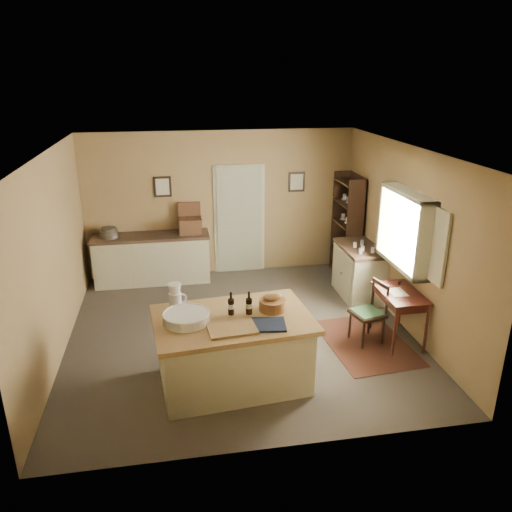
{
  "coord_description": "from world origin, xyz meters",
  "views": [
    {
      "loc": [
        -0.89,
        -6.58,
        3.68
      ],
      "look_at": [
        0.27,
        0.14,
        1.15
      ],
      "focal_mm": 35.0,
      "sensor_mm": 36.0,
      "label": 1
    }
  ],
  "objects_px": {
    "work_island": "(232,348)",
    "desk_chair": "(367,314)",
    "sideboard": "(153,257)",
    "writing_desk": "(400,298)",
    "right_cabinet": "(359,271)",
    "shelving_unit": "(349,226)"
  },
  "relations": [
    {
      "from": "shelving_unit",
      "to": "work_island",
      "type": "bearing_deg",
      "value": -129.33
    },
    {
      "from": "shelving_unit",
      "to": "right_cabinet",
      "type": "bearing_deg",
      "value": -98.58
    },
    {
      "from": "sideboard",
      "to": "shelving_unit",
      "type": "relative_size",
      "value": 1.09
    },
    {
      "from": "work_island",
      "to": "right_cabinet",
      "type": "distance_m",
      "value": 3.3
    },
    {
      "from": "shelving_unit",
      "to": "writing_desk",
      "type": "bearing_deg",
      "value": -93.37
    },
    {
      "from": "work_island",
      "to": "desk_chair",
      "type": "bearing_deg",
      "value": 13.06
    },
    {
      "from": "work_island",
      "to": "sideboard",
      "type": "relative_size",
      "value": 0.95
    },
    {
      "from": "desk_chair",
      "to": "shelving_unit",
      "type": "bearing_deg",
      "value": 63.41
    },
    {
      "from": "shelving_unit",
      "to": "desk_chair",
      "type": "bearing_deg",
      "value": -103.32
    },
    {
      "from": "sideboard",
      "to": "work_island",
      "type": "bearing_deg",
      "value": -73.31
    },
    {
      "from": "sideboard",
      "to": "shelving_unit",
      "type": "xyz_separation_m",
      "value": [
        3.66,
        -0.26,
        0.48
      ]
    },
    {
      "from": "work_island",
      "to": "writing_desk",
      "type": "height_order",
      "value": "work_island"
    },
    {
      "from": "sideboard",
      "to": "writing_desk",
      "type": "xyz_separation_m",
      "value": [
        3.5,
        -2.82,
        0.19
      ]
    },
    {
      "from": "desk_chair",
      "to": "right_cabinet",
      "type": "distance_m",
      "value": 1.58
    },
    {
      "from": "writing_desk",
      "to": "desk_chair",
      "type": "relative_size",
      "value": 1.0
    },
    {
      "from": "shelving_unit",
      "to": "sideboard",
      "type": "bearing_deg",
      "value": 175.93
    },
    {
      "from": "work_island",
      "to": "writing_desk",
      "type": "distance_m",
      "value": 2.56
    },
    {
      "from": "work_island",
      "to": "sideboard",
      "type": "distance_m",
      "value": 3.61
    },
    {
      "from": "writing_desk",
      "to": "right_cabinet",
      "type": "height_order",
      "value": "right_cabinet"
    },
    {
      "from": "writing_desk",
      "to": "right_cabinet",
      "type": "relative_size",
      "value": 0.79
    },
    {
      "from": "sideboard",
      "to": "writing_desk",
      "type": "relative_size",
      "value": 2.38
    },
    {
      "from": "sideboard",
      "to": "writing_desk",
      "type": "bearing_deg",
      "value": -38.83
    }
  ]
}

